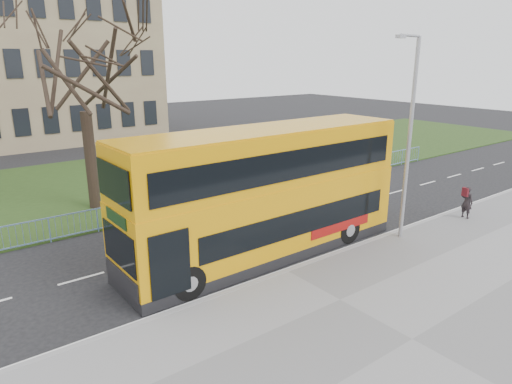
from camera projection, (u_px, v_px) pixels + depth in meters
ground at (260, 259)px, 17.54m from camera, size 120.00×120.00×0.00m
pavement at (412, 341)px, 12.36m from camera, size 80.00×10.50×0.12m
kerb at (287, 272)px, 16.34m from camera, size 80.00×0.20×0.14m
grass_verge at (121, 181)px, 28.47m from camera, size 80.00×15.40×0.08m
guard_railing at (179, 203)px, 22.44m from camera, size 40.00×0.12×1.10m
bare_tree at (83, 92)px, 21.79m from camera, size 8.10×8.10×11.58m
yellow_bus at (266, 190)px, 17.30m from camera, size 11.70×2.93×4.89m
pedestrian at (467, 202)px, 21.49m from camera, size 0.41×0.59×1.55m
street_lamp at (409, 132)px, 18.12m from camera, size 1.72×0.40×8.15m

